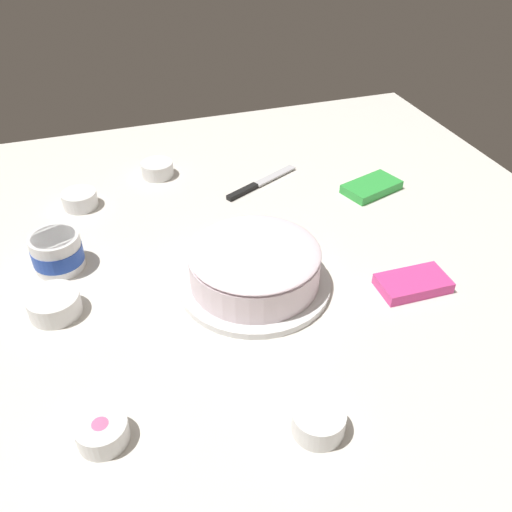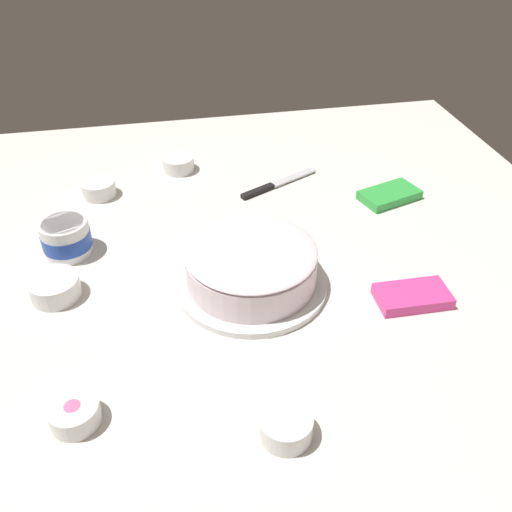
{
  "view_description": "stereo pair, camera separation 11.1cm",
  "coord_description": "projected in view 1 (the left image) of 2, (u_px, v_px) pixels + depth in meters",
  "views": [
    {
      "loc": [
        -0.29,
        -0.87,
        0.71
      ],
      "look_at": [
        -0.01,
        -0.03,
        0.04
      ],
      "focal_mm": 38.45,
      "sensor_mm": 36.0,
      "label": 1
    },
    {
      "loc": [
        -0.18,
        -0.9,
        0.71
      ],
      "look_at": [
        -0.01,
        -0.03,
        0.04
      ],
      "focal_mm": 38.45,
      "sensor_mm": 36.0,
      "label": 2
    }
  ],
  "objects": [
    {
      "name": "sprinkle_bowl_yellow",
      "position": [
        54.0,
        304.0,
        1.02
      ],
      "size": [
        0.1,
        0.1,
        0.04
      ],
      "color": "white",
      "rests_on": "ground_plane"
    },
    {
      "name": "sprinkle_bowl_pink",
      "position": [
        102.0,
        431.0,
        0.8
      ],
      "size": [
        0.08,
        0.08,
        0.04
      ],
      "color": "white",
      "rests_on": "ground_plane"
    },
    {
      "name": "spreading_knife",
      "position": [
        256.0,
        185.0,
        1.4
      ],
      "size": [
        0.22,
        0.12,
        0.01
      ],
      "color": "silver",
      "rests_on": "ground_plane"
    },
    {
      "name": "candy_box_lower",
      "position": [
        371.0,
        187.0,
        1.38
      ],
      "size": [
        0.16,
        0.12,
        0.02
      ],
      "primitive_type": "cube",
      "rotation": [
        0.0,
        0.0,
        0.31
      ],
      "color": "green",
      "rests_on": "ground_plane"
    },
    {
      "name": "frosting_tub",
      "position": [
        57.0,
        251.0,
        1.12
      ],
      "size": [
        0.1,
        0.1,
        0.08
      ],
      "color": "white",
      "rests_on": "ground_plane"
    },
    {
      "name": "ground_plane",
      "position": [
        257.0,
        261.0,
        1.16
      ],
      "size": [
        1.54,
        1.54,
        0.0
      ],
      "primitive_type": "plane",
      "color": "silver"
    },
    {
      "name": "candy_box_upper",
      "position": [
        413.0,
        283.0,
        1.08
      ],
      "size": [
        0.14,
        0.08,
        0.02
      ],
      "primitive_type": "cube",
      "rotation": [
        0.0,
        0.0,
        -0.02
      ],
      "color": "#E53D8E",
      "rests_on": "ground_plane"
    },
    {
      "name": "frosted_cake",
      "position": [
        255.0,
        268.0,
        1.07
      ],
      "size": [
        0.3,
        0.3,
        0.1
      ],
      "color": "white",
      "rests_on": "ground_plane"
    },
    {
      "name": "sprinkle_bowl_orange",
      "position": [
        319.0,
        421.0,
        0.81
      ],
      "size": [
        0.08,
        0.08,
        0.04
      ],
      "color": "white",
      "rests_on": "ground_plane"
    },
    {
      "name": "sprinkle_bowl_blue",
      "position": [
        80.0,
        199.0,
        1.32
      ],
      "size": [
        0.08,
        0.08,
        0.04
      ],
      "color": "white",
      "rests_on": "ground_plane"
    },
    {
      "name": "sprinkle_bowl_rainbow",
      "position": [
        157.0,
        169.0,
        1.44
      ],
      "size": [
        0.08,
        0.08,
        0.04
      ],
      "color": "white",
      "rests_on": "ground_plane"
    }
  ]
}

